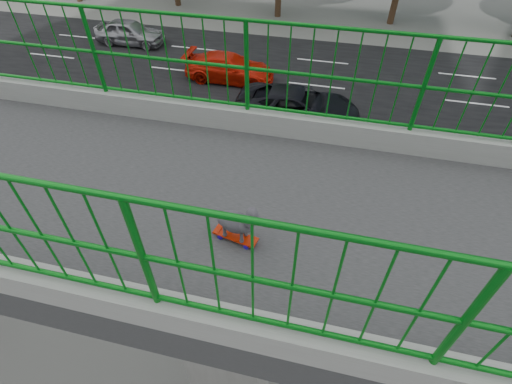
{
  "coord_description": "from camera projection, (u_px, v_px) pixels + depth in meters",
  "views": [
    {
      "loc": [
        2.68,
        1.07,
        9.89
      ],
      "look_at": [
        -0.19,
        0.4,
        7.04
      ],
      "focal_mm": 26.47,
      "sensor_mm": 36.0,
      "label": 1
    }
  ],
  "objects": [
    {
      "name": "railing",
      "position": [
        215.0,
        186.0,
        3.91
      ],
      "size": [
        3.0,
        24.0,
        1.42
      ],
      "color": "gray",
      "rests_on": "footbridge"
    },
    {
      "name": "poodle",
      "position": [
        237.0,
        221.0,
        3.48
      ],
      "size": [
        0.27,
        0.49,
        0.41
      ],
      "rotation": [
        0.0,
        0.0,
        -0.21
      ],
      "color": "#29262B",
      "rests_on": "skateboard"
    },
    {
      "name": "footbridge",
      "position": [
        225.0,
        290.0,
        5.3
      ],
      "size": [
        3.0,
        24.0,
        7.0
      ],
      "color": "#2D2D2F",
      "rests_on": "ground"
    },
    {
      "name": "car_1",
      "position": [
        476.0,
        176.0,
        13.77
      ],
      "size": [
        1.58,
        4.52,
        1.49
      ],
      "primitive_type": "imported",
      "color": "silver",
      "rests_on": "ground"
    },
    {
      "name": "road",
      "position": [
        309.0,
        116.0,
        18.02
      ],
      "size": [
        18.0,
        90.0,
        0.02
      ],
      "primitive_type": "cube",
      "color": "black",
      "rests_on": "ground"
    },
    {
      "name": "car_2",
      "position": [
        298.0,
        107.0,
        17.15
      ],
      "size": [
        2.59,
        5.62,
        1.56
      ],
      "primitive_type": "imported",
      "rotation": [
        0.0,
        0.0,
        3.14
      ],
      "color": "black",
      "rests_on": "ground"
    },
    {
      "name": "car_3",
      "position": [
        229.0,
        68.0,
        20.15
      ],
      "size": [
        1.94,
        4.78,
        1.39
      ],
      "primitive_type": "imported",
      "rotation": [
        0.0,
        0.0,
        3.14
      ],
      "color": "red",
      "rests_on": "ground"
    },
    {
      "name": "skateboard",
      "position": [
        236.0,
        236.0,
        3.65
      ],
      "size": [
        0.22,
        0.46,
        0.06
      ],
      "rotation": [
        0.0,
        0.0,
        -0.21
      ],
      "color": "red",
      "rests_on": "footbridge"
    },
    {
      "name": "car_4",
      "position": [
        130.0,
        32.0,
        23.58
      ],
      "size": [
        1.74,
        4.32,
        1.47
      ],
      "primitive_type": "imported",
      "rotation": [
        0.0,
        0.0,
        3.14
      ],
      "color": "gray",
      "rests_on": "ground"
    }
  ]
}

